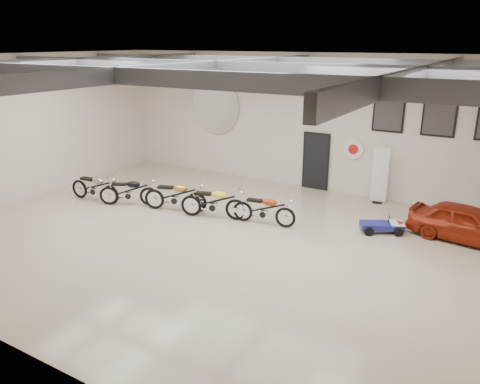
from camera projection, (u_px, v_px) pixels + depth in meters
The scene contains 18 objects.
floor at pixel (218, 240), 13.25m from camera, with size 16.00×12.00×0.01m, color #B7AE8C.
ceiling at pixel (216, 57), 11.71m from camera, with size 16.00×12.00×0.01m, color gray.
back_wall at pixel (306, 122), 17.39m from camera, with size 16.00×0.02×5.00m, color beige.
left_wall at pixel (26, 127), 16.36m from camera, with size 0.02×12.00×5.00m, color beige.
ceiling_beams at pixel (216, 67), 11.79m from camera, with size 15.80×11.80×0.32m, color slate, non-canonical shape.
door at pixel (316, 162), 17.55m from camera, with size 0.92×0.08×2.10m, color black.
logo_plaque at pixel (215, 107), 19.20m from camera, with size 2.30×0.06×1.16m, color silver, non-canonical shape.
poster_left at pixel (389, 112), 15.72m from camera, with size 1.05×0.08×1.35m, color black, non-canonical shape.
poster_mid at pixel (439, 116), 14.94m from camera, with size 1.05×0.08×1.35m, color black, non-canonical shape.
oil_sign at pixel (354, 149), 16.67m from camera, with size 0.72×0.10×0.72m, color white, non-canonical shape.
banner_stand at pixel (380, 176), 15.99m from camera, with size 0.53×0.21×1.93m, color white, non-canonical shape.
motorcycle_silver at pixel (94, 186), 16.34m from camera, with size 2.06×0.64×1.07m, color silver, non-canonical shape.
motorcycle_black at pixel (128, 191), 15.94m from camera, with size 1.99×0.62×1.03m, color silver, non-canonical shape.
motorcycle_gold at pixel (175, 195), 15.40m from camera, with size 2.12×0.66×1.10m, color silver, non-canonical shape.
motorcycle_yellow at pixel (213, 201), 14.76m from camera, with size 2.12×0.66×1.10m, color silver, non-canonical shape.
motorcycle_red at pixel (264, 208), 14.25m from camera, with size 1.97×0.61×1.03m, color silver, non-canonical shape.
go_kart at pixel (386, 224), 13.71m from camera, with size 1.50×0.68×0.54m, color navy, non-canonical shape.
vintage_car at pixel (467, 223), 13.05m from camera, with size 3.11×1.25×1.06m, color maroon.
Camera 1 is at (6.74, -10.17, 5.38)m, focal length 35.00 mm.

